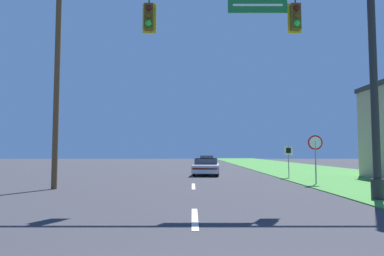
{
  "coord_description": "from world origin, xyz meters",
  "views": [
    {
      "loc": [
        -0.07,
        -2.77,
        1.68
      ],
      "look_at": [
        0.0,
        29.15,
        3.91
      ],
      "focal_mm": 32.0,
      "sensor_mm": 36.0,
      "label": 1
    }
  ],
  "objects_px": {
    "car_ahead": "(205,167)",
    "far_car": "(206,160)",
    "stop_sign": "(314,148)",
    "signal_mast": "(310,59)",
    "route_sign_post": "(288,154)",
    "utility_pole_near": "(56,74)"
  },
  "relations": [
    {
      "from": "signal_mast",
      "to": "stop_sign",
      "type": "xyz_separation_m",
      "value": [
        2.13,
        5.67,
        -3.15
      ]
    },
    {
      "from": "car_ahead",
      "to": "far_car",
      "type": "relative_size",
      "value": 1.02
    },
    {
      "from": "signal_mast",
      "to": "car_ahead",
      "type": "bearing_deg",
      "value": 103.69
    },
    {
      "from": "car_ahead",
      "to": "far_car",
      "type": "distance_m",
      "value": 18.07
    },
    {
      "from": "car_ahead",
      "to": "utility_pole_near",
      "type": "relative_size",
      "value": 0.46
    },
    {
      "from": "far_car",
      "to": "route_sign_post",
      "type": "relative_size",
      "value": 2.29
    },
    {
      "from": "route_sign_post",
      "to": "signal_mast",
      "type": "bearing_deg",
      "value": -101.13
    },
    {
      "from": "stop_sign",
      "to": "utility_pole_near",
      "type": "relative_size",
      "value": 0.24
    },
    {
      "from": "far_car",
      "to": "stop_sign",
      "type": "height_order",
      "value": "stop_sign"
    },
    {
      "from": "car_ahead",
      "to": "route_sign_post",
      "type": "distance_m",
      "value": 6.08
    },
    {
      "from": "stop_sign",
      "to": "route_sign_post",
      "type": "height_order",
      "value": "stop_sign"
    },
    {
      "from": "utility_pole_near",
      "to": "far_car",
      "type": "bearing_deg",
      "value": 73.66
    },
    {
      "from": "far_car",
      "to": "stop_sign",
      "type": "distance_m",
      "value": 25.96
    },
    {
      "from": "car_ahead",
      "to": "far_car",
      "type": "xyz_separation_m",
      "value": [
        0.78,
        18.05,
        0.0
      ]
    },
    {
      "from": "far_car",
      "to": "route_sign_post",
      "type": "height_order",
      "value": "route_sign_post"
    },
    {
      "from": "utility_pole_near",
      "to": "signal_mast",
      "type": "bearing_deg",
      "value": -19.02
    },
    {
      "from": "car_ahead",
      "to": "utility_pole_near",
      "type": "distance_m",
      "value": 12.88
    },
    {
      "from": "stop_sign",
      "to": "route_sign_post",
      "type": "xyz_separation_m",
      "value": [
        -0.14,
        4.44,
        -0.34
      ]
    },
    {
      "from": "stop_sign",
      "to": "signal_mast",
      "type": "bearing_deg",
      "value": -110.58
    },
    {
      "from": "car_ahead",
      "to": "utility_pole_near",
      "type": "bearing_deg",
      "value": -127.48
    },
    {
      "from": "car_ahead",
      "to": "utility_pole_near",
      "type": "height_order",
      "value": "utility_pole_near"
    },
    {
      "from": "far_car",
      "to": "signal_mast",
      "type": "bearing_deg",
      "value": -85.57
    }
  ]
}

